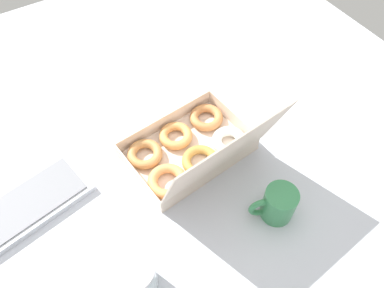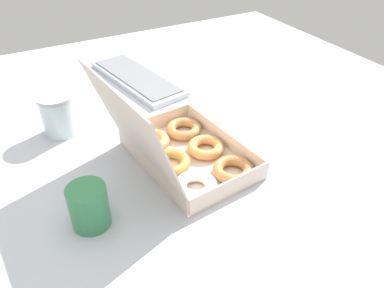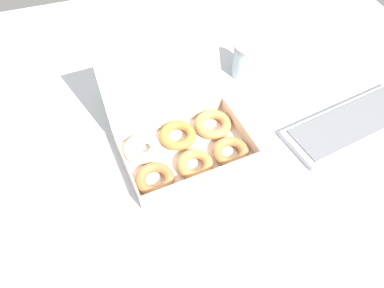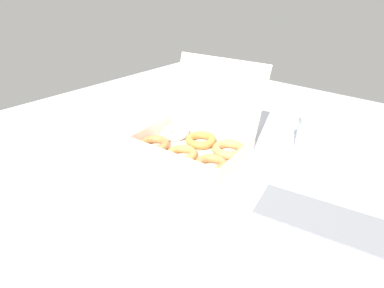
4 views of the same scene
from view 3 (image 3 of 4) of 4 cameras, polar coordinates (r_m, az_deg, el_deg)
name	(u,v)px [view 3 (image 3 of 4)]	position (r cm, az deg, el deg)	size (l,w,h in cm)	color
ground_plane	(209,156)	(102.17, 2.56, -1.79)	(180.00, 180.00, 2.00)	silver
donut_box	(183,140)	(99.79, -1.40, 0.60)	(36.17, 33.37, 26.35)	beige
keyboard	(353,123)	(116.41, 23.35, 2.93)	(43.68, 21.36, 2.20)	#B7BAC5
coffee_mug	(131,82)	(115.02, -9.29, 9.29)	(11.41, 7.97, 9.46)	#388753
glass_jar	(247,59)	(121.45, 8.41, 12.62)	(9.55, 9.55, 11.49)	silver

